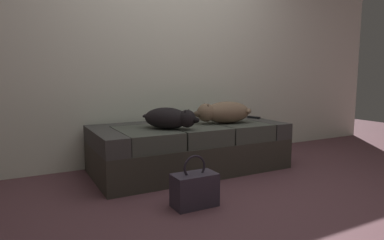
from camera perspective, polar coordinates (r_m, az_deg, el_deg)
name	(u,v)px	position (r m, az deg, el deg)	size (l,w,h in m)	color
ground_plane	(254,204)	(2.56, 10.66, -13.94)	(10.00, 10.00, 0.00)	brown
back_wall	(167,33)	(3.76, -4.39, 14.68)	(6.40, 0.10, 2.80)	silver
couch	(190,147)	(3.32, -0.42, -4.70)	(1.88, 0.88, 0.46)	#39362D
dog_dark	(170,118)	(3.00, -3.81, 0.31)	(0.46, 0.50, 0.19)	black
dog_tan	(224,112)	(3.36, 5.43, 1.32)	(0.65, 0.35, 0.22)	#7E634C
tv_remote	(254,117)	(3.81, 10.56, 0.45)	(0.04, 0.15, 0.02)	black
handbag	(195,189)	(2.44, 0.44, -11.79)	(0.32, 0.18, 0.38)	#37303D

